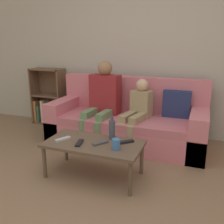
% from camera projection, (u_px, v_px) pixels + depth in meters
% --- Properties ---
extents(wall_back, '(12.00, 0.06, 2.60)m').
position_uv_depth(wall_back, '(148.00, 48.00, 3.68)').
color(wall_back, '#B7B2A8').
rests_on(wall_back, ground_plane).
extents(couch, '(2.14, 0.85, 0.90)m').
position_uv_depth(couch, '(128.00, 122.00, 3.52)').
color(couch, '#D1707F').
rests_on(couch, ground_plane).
extents(bookshelf, '(0.56, 0.28, 0.95)m').
position_uv_depth(bookshelf, '(50.00, 103.00, 4.35)').
color(bookshelf, brown).
rests_on(bookshelf, ground_plane).
extents(coffee_table, '(1.01, 0.51, 0.38)m').
position_uv_depth(coffee_table, '(93.00, 146.00, 2.59)').
color(coffee_table, brown).
rests_on(coffee_table, ground_plane).
extents(person_adult, '(0.43, 0.62, 1.14)m').
position_uv_depth(person_adult, '(103.00, 97.00, 3.46)').
color(person_adult, '#66845B').
rests_on(person_adult, ground_plane).
extents(person_child, '(0.36, 0.63, 0.91)m').
position_uv_depth(person_child, '(137.00, 110.00, 3.29)').
color(person_child, '#9E8966').
rests_on(person_child, ground_plane).
extents(cup_near, '(0.08, 0.08, 0.11)m').
position_uv_depth(cup_near, '(116.00, 144.00, 2.41)').
color(cup_near, '#3D70B2').
rests_on(cup_near, coffee_table).
extents(tv_remote_0, '(0.12, 0.17, 0.02)m').
position_uv_depth(tv_remote_0, '(63.00, 139.00, 2.65)').
color(tv_remote_0, '#B7B7BC').
rests_on(tv_remote_0, coffee_table).
extents(tv_remote_1, '(0.14, 0.17, 0.02)m').
position_uv_depth(tv_remote_1, '(100.00, 143.00, 2.54)').
color(tv_remote_1, '#47474C').
rests_on(tv_remote_1, coffee_table).
extents(tv_remote_2, '(0.08, 0.18, 0.02)m').
position_uv_depth(tv_remote_2, '(79.00, 143.00, 2.55)').
color(tv_remote_2, black).
rests_on(tv_remote_2, coffee_table).
extents(tv_remote_3, '(0.16, 0.15, 0.02)m').
position_uv_depth(tv_remote_3, '(126.00, 142.00, 2.57)').
color(tv_remote_3, black).
rests_on(tv_remote_3, coffee_table).
extents(bottle, '(0.07, 0.07, 0.26)m').
position_uv_depth(bottle, '(112.00, 129.00, 2.65)').
color(bottle, '#424756').
rests_on(bottle, coffee_table).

